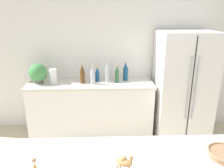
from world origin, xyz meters
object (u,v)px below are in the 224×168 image
back_bottle_1 (93,75)px  camel_figurine (124,162)px  back_bottle_5 (107,73)px  wise_man_figurine_blue (35,167)px  potted_plant (38,73)px  back_bottle_4 (97,75)px  refrigerator (182,86)px  back_bottle_0 (82,74)px  back_bottle_3 (126,71)px  back_bottle_2 (117,74)px  paper_towel_roll (53,76)px

back_bottle_1 → camel_figurine: bearing=-81.9°
back_bottle_5 → wise_man_figurine_blue: bearing=-103.0°
potted_plant → back_bottle_4: size_ratio=1.29×
refrigerator → back_bottle_0: size_ratio=5.36×
camel_figurine → wise_man_figurine_blue: (-0.57, 0.02, -0.04)m
back_bottle_3 → back_bottle_4: size_ratio=1.27×
refrigerator → back_bottle_1: refrigerator is taller
back_bottle_2 → camel_figurine: 2.18m
potted_plant → paper_towel_roll: 0.24m
potted_plant → back_bottle_5: (1.07, 0.02, -0.01)m
back_bottle_5 → potted_plant: bearing=-178.8°
back_bottle_3 → wise_man_figurine_blue: (-0.80, -2.25, -0.02)m
back_bottle_1 → refrigerator: bearing=0.1°
paper_towel_roll → back_bottle_3: 1.15m
wise_man_figurine_blue → back_bottle_4: bearing=81.2°
back_bottle_5 → camel_figurine: 2.18m
refrigerator → back_bottle_1: bearing=-179.9°
back_bottle_2 → back_bottle_5: bearing=177.6°
camel_figurine → wise_man_figurine_blue: size_ratio=1.34×
back_bottle_2 → wise_man_figurine_blue: (-0.65, -2.15, -0.01)m
back_bottle_2 → camel_figurine: (-0.09, -2.18, 0.03)m
potted_plant → back_bottle_2: potted_plant is taller
camel_figurine → potted_plant: bearing=117.9°
potted_plant → wise_man_figurine_blue: size_ratio=2.69×
back_bottle_1 → back_bottle_3: back_bottle_3 is taller
paper_towel_roll → wise_man_figurine_blue: paper_towel_roll is taller
back_bottle_1 → back_bottle_2: (0.38, 0.07, -0.00)m
back_bottle_4 → wise_man_figurine_blue: (-0.34, -2.20, 0.01)m
refrigerator → wise_man_figurine_blue: (-1.70, -2.08, 0.18)m
refrigerator → back_bottle_0: (-1.59, 0.04, 0.21)m
back_bottle_2 → wise_man_figurine_blue: 2.25m
paper_towel_roll → back_bottle_4: 0.69m
back_bottle_5 → back_bottle_2: bearing=-2.4°
back_bottle_2 → wise_man_figurine_blue: bearing=-106.9°
back_bottle_0 → back_bottle_4: back_bottle_0 is taller
paper_towel_roll → back_bottle_3: (1.15, 0.12, 0.03)m
back_bottle_1 → back_bottle_4: size_ratio=1.20×
back_bottle_0 → back_bottle_2: back_bottle_0 is taller
refrigerator → back_bottle_3: bearing=169.1°
back_bottle_0 → back_bottle_1: back_bottle_0 is taller
back_bottle_1 → back_bottle_5: (0.23, 0.08, 0.02)m
paper_towel_roll → back_bottle_5: size_ratio=0.70×
potted_plant → back_bottle_4: bearing=4.0°
back_bottle_5 → camel_figurine: back_bottle_5 is taller
refrigerator → back_bottle_1: (-1.43, -0.00, 0.19)m
camel_figurine → refrigerator: bearing=61.8°
back_bottle_4 → paper_towel_roll: bearing=-174.5°
back_bottle_0 → back_bottle_1: bearing=-14.9°
paper_towel_roll → back_bottle_0: (0.45, -0.01, 0.04)m
refrigerator → back_bottle_4: refrigerator is taller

